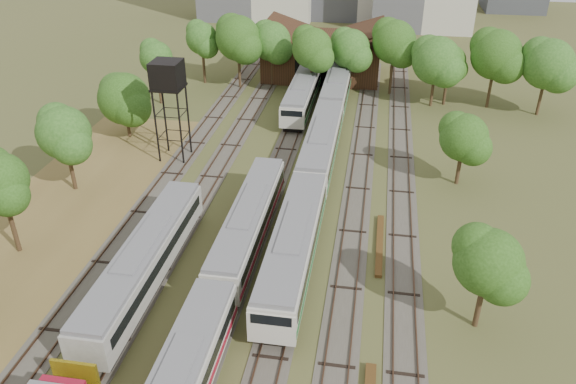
# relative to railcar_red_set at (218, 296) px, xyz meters

# --- Properties ---
(dry_grass_patch) EXTENTS (14.00, 60.00, 0.04)m
(dry_grass_patch) POSITION_rel_railcar_red_set_xyz_m (-16.00, 1.77, -1.73)
(dry_grass_patch) COLOR brown
(dry_grass_patch) RESTS_ON ground
(tracks) EXTENTS (24.60, 80.00, 0.19)m
(tracks) POSITION_rel_railcar_red_set_xyz_m (1.33, 18.77, -1.71)
(tracks) COLOR #4C473D
(tracks) RESTS_ON ground
(railcar_red_set) EXTENTS (2.69, 34.58, 3.31)m
(railcar_red_set) POSITION_rel_railcar_red_set_xyz_m (0.00, 0.00, 0.00)
(railcar_red_set) COLOR black
(railcar_red_set) RESTS_ON ground
(railcar_green_set) EXTENTS (2.97, 52.07, 3.68)m
(railcar_green_set) POSITION_rel_railcar_red_set_xyz_m (4.00, 23.30, 0.19)
(railcar_green_set) COLOR black
(railcar_green_set) RESTS_ON ground
(railcar_rear) EXTENTS (2.86, 16.08, 3.53)m
(railcar_rear) POSITION_rel_railcar_red_set_xyz_m (0.00, 37.81, 0.12)
(railcar_rear) COLOR black
(railcar_rear) RESTS_ON ground
(old_grey_coach) EXTENTS (2.74, 18.00, 3.39)m
(old_grey_coach) POSITION_rel_railcar_red_set_xyz_m (-6.00, 2.64, 0.10)
(old_grey_coach) COLOR black
(old_grey_coach) RESTS_ON ground
(water_tower) EXTENTS (2.90, 2.90, 10.05)m
(water_tower) POSITION_rel_railcar_red_set_xyz_m (-10.86, 22.45, 6.71)
(water_tower) COLOR black
(water_tower) RESTS_ON ground
(rail_pile_far) EXTENTS (0.52, 8.25, 0.27)m
(rail_pile_far) POSITION_rel_railcar_red_set_xyz_m (10.20, 9.89, -1.62)
(rail_pile_far) COLOR brown
(rail_pile_far) RESTS_ON ground
(maintenance_shed) EXTENTS (16.45, 11.55, 7.58)m
(maintenance_shed) POSITION_rel_railcar_red_set_xyz_m (1.00, 51.75, 1.16)
(maintenance_shed) COLOR #331F12
(maintenance_shed) RESTS_ON ground
(tree_band_left) EXTENTS (6.42, 57.56, 8.26)m
(tree_band_left) POSITION_rel_railcar_red_set_xyz_m (-17.40, 10.48, 3.51)
(tree_band_left) COLOR #382616
(tree_band_left) RESTS_ON ground
(tree_band_far) EXTENTS (48.17, 11.09, 9.63)m
(tree_band_far) POSITION_rel_railcar_red_set_xyz_m (8.43, 43.47, 4.57)
(tree_band_far) COLOR #382616
(tree_band_far) RESTS_ON ground
(tree_band_right) EXTENTS (5.02, 44.74, 7.50)m
(tree_band_right) POSITION_rel_railcar_red_set_xyz_m (16.98, 20.58, 3.27)
(tree_band_right) COLOR #382616
(tree_band_right) RESTS_ON ground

